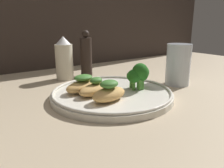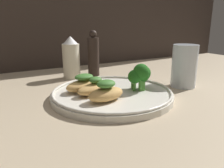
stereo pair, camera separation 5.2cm
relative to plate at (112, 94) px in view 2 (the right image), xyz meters
The scene contains 9 objects.
ground_plane 1.49cm from the plate, ahead, with size 180.00×180.00×1.00cm, color tan.
plate is the anchor object (origin of this frame).
grilled_meat_front 6.69cm from the plate, 131.11° to the right, with size 9.17×5.81×4.62cm.
grilled_meat_middle 4.50cm from the plate, behind, with size 10.92×6.94×4.12cm.
grilled_meat_back 7.21cm from the plate, 141.56° to the left, with size 10.85×7.11×4.23cm.
broccoli_bunch 8.28cm from the plate, 15.40° to the right, with size 6.12×5.59×6.74cm.
sauce_bottle 24.11cm from the plate, 94.53° to the left, with size 5.48×5.48×13.59cm.
pepper_grinder 24.90cm from the plate, 75.47° to the left, with size 3.84×3.84×15.29cm.
drinking_glass 22.96cm from the plate, ahead, with size 6.93×6.93×11.85cm.
Camera 2 is at (-24.89, -43.83, 17.59)cm, focal length 35.00 mm.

